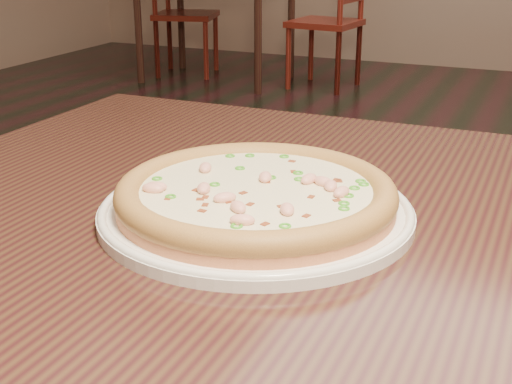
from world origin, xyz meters
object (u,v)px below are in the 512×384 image
at_px(chair_b, 333,22).
at_px(hero_table, 372,300).
at_px(pizza, 256,195).
at_px(plate, 256,211).
at_px(chair_a, 179,14).

bearing_deg(chair_b, hero_table, -71.73).
bearing_deg(hero_table, chair_b, 108.27).
bearing_deg(hero_table, pizza, -157.30).
relative_size(plate, chair_b, 0.35).
relative_size(hero_table, chair_b, 1.26).
bearing_deg(pizza, chair_b, 106.48).
relative_size(hero_table, plate, 3.56).
bearing_deg(plate, pizza, -66.19).
xyz_separation_m(hero_table, pizza, (-0.12, -0.05, 0.13)).
xyz_separation_m(hero_table, chair_a, (-2.48, 3.95, -0.21)).
distance_m(pizza, chair_b, 4.16).
relative_size(hero_table, pizza, 4.00).
height_order(chair_a, chair_b, same).
distance_m(pizza, chair_a, 4.65).
bearing_deg(chair_a, hero_table, -57.89).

